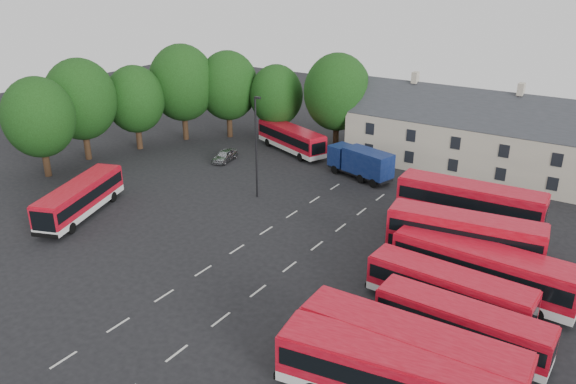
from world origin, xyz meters
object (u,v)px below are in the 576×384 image
object	(u,v)px
silver_car	(225,156)
lamppost	(256,145)
box_truck	(361,162)
bus_row_a	(395,373)
bus_west	(80,197)
bus_dd_south	(464,240)

from	to	relation	value
silver_car	lamppost	size ratio (longest dim) A/B	0.40
box_truck	silver_car	world-z (taller)	box_truck
bus_row_a	bus_west	bearing A→B (deg)	160.10
bus_row_a	bus_west	xyz separation A→B (m)	(-32.70, 6.41, -0.20)
bus_dd_south	bus_west	bearing A→B (deg)	-171.91
bus_dd_south	bus_west	distance (m)	32.63
box_truck	silver_car	bearing A→B (deg)	-151.68
box_truck	lamppost	size ratio (longest dim) A/B	0.78
bus_dd_south	silver_car	xyz separation A→B (m)	(-30.17, 9.63, -1.87)
bus_row_a	lamppost	size ratio (longest dim) A/B	1.25
silver_car	bus_west	bearing A→B (deg)	-102.25
bus_row_a	silver_car	bearing A→B (deg)	132.76
bus_west	box_truck	distance (m)	27.69
bus_west	silver_car	world-z (taller)	bus_west
bus_row_a	bus_dd_south	distance (m)	15.43
bus_dd_south	box_truck	size ratio (longest dim) A/B	1.44
bus_west	bus_dd_south	bearing A→B (deg)	-94.70
bus_dd_south	lamppost	world-z (taller)	lamppost
silver_car	lamppost	xyz separation A→B (m)	(9.33, -6.44, 4.58)
bus_row_a	silver_car	distance (m)	40.23
bus_dd_south	bus_west	xyz separation A→B (m)	(-31.37, -8.95, -0.70)
bus_west	silver_car	distance (m)	18.66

